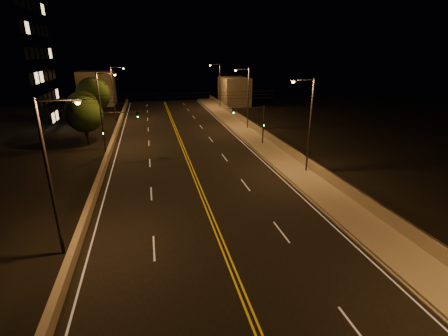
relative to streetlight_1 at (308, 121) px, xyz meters
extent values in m
cube|color=black|center=(-11.54, -1.33, -5.65)|extent=(18.00, 120.00, 0.02)
cube|color=gray|center=(-0.74, -1.33, -5.51)|extent=(3.60, 120.00, 0.30)
cube|color=gray|center=(-2.61, -1.33, -5.58)|extent=(0.14, 120.00, 0.15)
cube|color=gray|center=(0.91, -1.33, -4.86)|extent=(0.30, 120.00, 1.00)
cube|color=gray|center=(-20.94, -1.33, -5.25)|extent=(0.45, 120.00, 0.81)
cube|color=gray|center=(4.96, 48.37, -2.38)|extent=(6.00, 10.00, 6.56)
cube|color=gray|center=(-27.54, 55.99, -1.65)|extent=(8.00, 8.00, 8.01)
cylinder|color=black|center=(0.91, -1.33, -4.33)|extent=(0.06, 120.00, 0.06)
cube|color=silver|center=(-20.14, -1.33, -5.64)|extent=(0.12, 116.00, 0.00)
cube|color=silver|center=(-2.94, -1.33, -5.64)|extent=(0.12, 116.00, 0.00)
cube|color=gold|center=(-11.69, -1.33, -5.64)|extent=(0.12, 116.00, 0.00)
cube|color=gold|center=(-11.39, -1.33, -5.64)|extent=(0.12, 116.00, 0.00)
cube|color=silver|center=(-16.04, -10.83, -5.64)|extent=(0.12, 3.00, 0.00)
cube|color=silver|center=(-16.04, -1.83, -5.64)|extent=(0.12, 3.00, 0.00)
cube|color=silver|center=(-16.04, 7.17, -5.64)|extent=(0.12, 3.00, 0.00)
cube|color=silver|center=(-16.04, 16.17, -5.64)|extent=(0.12, 3.00, 0.00)
cube|color=silver|center=(-16.04, 25.17, -5.64)|extent=(0.12, 3.00, 0.00)
cube|color=silver|center=(-16.04, 34.17, -5.64)|extent=(0.12, 3.00, 0.00)
cube|color=silver|center=(-16.04, 43.17, -5.64)|extent=(0.12, 3.00, 0.00)
cube|color=silver|center=(-16.04, 52.17, -5.64)|extent=(0.12, 3.00, 0.00)
cube|color=silver|center=(-7.04, -19.83, -5.64)|extent=(0.12, 3.00, 0.00)
cube|color=silver|center=(-7.04, -10.83, -5.64)|extent=(0.12, 3.00, 0.00)
cube|color=silver|center=(-7.04, -1.83, -5.64)|extent=(0.12, 3.00, 0.00)
cube|color=silver|center=(-7.04, 7.17, -5.64)|extent=(0.12, 3.00, 0.00)
cube|color=silver|center=(-7.04, 16.17, -5.64)|extent=(0.12, 3.00, 0.00)
cube|color=silver|center=(-7.04, 25.17, -5.64)|extent=(0.12, 3.00, 0.00)
cube|color=silver|center=(-7.04, 34.17, -5.64)|extent=(0.12, 3.00, 0.00)
cube|color=silver|center=(-7.04, 43.17, -5.64)|extent=(0.12, 3.00, 0.00)
cube|color=silver|center=(-7.04, 52.17, -5.64)|extent=(0.12, 3.00, 0.00)
cylinder|color=#2D2D33|center=(0.26, 0.00, -0.72)|extent=(0.20, 0.20, 9.88)
cylinder|color=#2D2D33|center=(-0.84, 0.00, 4.07)|extent=(2.20, 0.12, 0.12)
cube|color=#2D2D33|center=(-1.94, 0.00, 4.00)|extent=(0.50, 0.25, 0.14)
sphere|color=#FF9E2D|center=(-1.94, 0.00, 3.90)|extent=(0.28, 0.28, 0.28)
cylinder|color=#2D2D33|center=(0.26, 21.44, -0.72)|extent=(0.20, 0.20, 9.88)
cylinder|color=#2D2D33|center=(-0.84, 21.44, 4.07)|extent=(2.20, 0.12, 0.12)
cube|color=#2D2D33|center=(-1.94, 21.44, 4.00)|extent=(0.50, 0.25, 0.14)
sphere|color=#FF9E2D|center=(-1.94, 21.44, 3.90)|extent=(0.28, 0.28, 0.28)
cylinder|color=#2D2D33|center=(0.26, 43.01, -0.72)|extent=(0.20, 0.20, 9.88)
cylinder|color=#2D2D33|center=(-0.84, 43.01, 4.07)|extent=(2.20, 0.12, 0.12)
cube|color=#2D2D33|center=(-1.94, 43.01, 4.00)|extent=(0.50, 0.25, 0.14)
sphere|color=#FF9E2D|center=(-1.94, 43.01, 3.90)|extent=(0.28, 0.28, 0.28)
cylinder|color=#2D2D33|center=(-21.74, -10.02, -0.72)|extent=(0.20, 0.20, 9.88)
cylinder|color=#2D2D33|center=(-20.64, -10.02, 4.07)|extent=(2.20, 0.12, 0.12)
cube|color=#2D2D33|center=(-19.54, -10.02, 4.00)|extent=(0.50, 0.25, 0.14)
sphere|color=#FF9E2D|center=(-19.54, -10.02, 3.90)|extent=(0.28, 0.28, 0.28)
cylinder|color=#2D2D33|center=(-21.74, 14.63, -0.72)|extent=(0.20, 0.20, 9.88)
cylinder|color=#2D2D33|center=(-20.64, 14.63, 4.07)|extent=(2.20, 0.12, 0.12)
cube|color=#2D2D33|center=(-19.54, 14.63, 4.00)|extent=(0.50, 0.25, 0.14)
sphere|color=#FF9E2D|center=(-19.54, 14.63, 3.90)|extent=(0.28, 0.28, 0.28)
cylinder|color=#2D2D33|center=(-21.74, 32.88, -0.72)|extent=(0.20, 0.20, 9.88)
cylinder|color=#2D2D33|center=(-20.64, 32.88, 4.07)|extent=(2.20, 0.12, 0.12)
cube|color=#2D2D33|center=(-19.54, 32.88, 4.00)|extent=(0.50, 0.25, 0.14)
sphere|color=#FF9E2D|center=(-19.54, 32.88, 3.90)|extent=(0.28, 0.28, 0.28)
cylinder|color=#2D2D33|center=(-0.54, 11.68, -2.92)|extent=(0.18, 0.18, 5.48)
cylinder|color=#2D2D33|center=(-3.04, 11.68, -0.38)|extent=(5.00, 0.10, 0.10)
cube|color=black|center=(-4.79, 11.68, -0.73)|extent=(0.28, 0.18, 0.80)
sphere|color=#19FF4C|center=(-4.79, 11.57, -0.98)|extent=(0.14, 0.14, 0.14)
cube|color=black|center=(-0.54, 11.53, -2.66)|extent=(0.22, 0.14, 0.55)
cylinder|color=#2D2D33|center=(-21.34, 11.68, -2.92)|extent=(0.18, 0.18, 5.48)
cylinder|color=#2D2D33|center=(-18.84, 11.68, -0.38)|extent=(5.00, 0.10, 0.10)
cube|color=black|center=(-17.09, 11.68, -0.73)|extent=(0.28, 0.18, 0.80)
sphere|color=#19FF4C|center=(-17.09, 11.57, -0.98)|extent=(0.14, 0.14, 0.14)
cube|color=black|center=(-21.34, 11.53, -2.66)|extent=(0.22, 0.14, 0.55)
cylinder|color=black|center=(-11.54, 8.17, 1.34)|extent=(22.00, 0.03, 0.03)
cylinder|color=black|center=(-11.54, 8.17, 1.74)|extent=(22.00, 0.03, 0.03)
cylinder|color=black|center=(-11.54, 8.17, 2.14)|extent=(22.00, 0.03, 0.03)
cylinder|color=black|center=(-24.29, 17.59, -4.49)|extent=(0.36, 0.36, 2.33)
sphere|color=black|center=(-24.29, 17.59, -1.45)|extent=(4.92, 4.92, 4.92)
cylinder|color=black|center=(-25.47, 23.39, -4.48)|extent=(0.36, 0.36, 2.36)
sphere|color=black|center=(-25.47, 23.39, -1.40)|extent=(4.98, 4.98, 4.98)
cylinder|color=black|center=(-25.23, 33.49, -4.24)|extent=(0.36, 0.36, 2.83)
sphere|color=black|center=(-25.23, 33.49, -0.55)|extent=(5.97, 5.97, 5.97)
camera|label=1|loc=(-15.67, -29.79, 6.54)|focal=26.00mm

